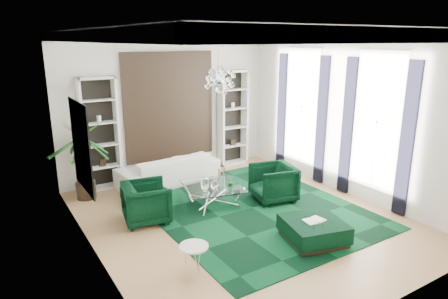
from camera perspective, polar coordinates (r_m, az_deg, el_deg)
floor at (r=8.60m, az=2.43°, el=-9.73°), size 6.00×7.00×0.02m
ceiling at (r=7.78m, az=2.76°, el=16.62°), size 6.00×7.00×0.02m
wall_back at (r=11.00m, az=-7.91°, el=6.17°), size 6.00×0.02×3.80m
wall_front at (r=5.57m, az=23.56°, el=-4.21°), size 6.00×0.02×3.80m
wall_left at (r=6.79m, az=-18.85°, el=-0.34°), size 0.02×7.00×3.80m
wall_right at (r=9.97m, az=17.03°, el=4.68°), size 0.02×7.00×3.80m
crown_molding at (r=7.78m, az=2.75°, el=15.81°), size 6.00×7.00×0.18m
ceiling_medallion at (r=8.03m, az=1.48°, el=16.31°), size 0.90×0.90×0.05m
tapestry at (r=10.95m, az=-7.80°, el=6.14°), size 2.50×0.06×2.80m
shelving_left at (r=10.27m, az=-17.29°, el=2.11°), size 0.90×0.38×2.80m
shelving_right at (r=11.84m, az=1.24°, el=4.52°), size 0.90×0.38×2.80m
painting at (r=7.38m, az=-19.62°, el=0.41°), size 0.04×1.30×1.60m
window_near at (r=9.40m, az=21.06°, el=3.70°), size 0.03×1.10×2.90m
curtain_near_a at (r=8.99m, az=24.69°, el=1.17°), size 0.07×0.30×3.25m
curtain_near_b at (r=9.90m, az=17.23°, el=3.11°), size 0.07×0.30×3.25m
window_far at (r=10.98m, az=11.07°, el=6.02°), size 0.03×1.10×2.90m
curtain_far_a at (r=10.45m, az=13.77°, el=3.99°), size 0.07×0.30×3.25m
curtain_far_b at (r=11.57m, az=8.25°, el=5.36°), size 0.07×0.30×3.25m
rug at (r=9.03m, az=4.05°, el=-8.36°), size 4.20×5.00×0.02m
sofa at (r=10.49m, az=-7.95°, el=-2.83°), size 2.70×1.25×0.77m
armchair_left at (r=8.41m, az=-11.00°, el=-7.43°), size 1.07×1.05×0.84m
armchair_right at (r=9.38m, az=7.04°, el=-4.74°), size 1.13×1.11×0.85m
coffee_table at (r=9.19m, az=-1.62°, el=-6.47°), size 1.52×1.52×0.43m
ottoman_side at (r=9.46m, az=-11.40°, el=-6.39°), size 0.91×0.91×0.35m
ottoman_front at (r=7.76m, az=12.65°, el=-11.28°), size 1.26×1.26×0.41m
book at (r=7.67m, az=12.75°, el=-9.81°), size 0.40×0.27×0.03m
side_table at (r=6.69m, az=-4.29°, el=-15.34°), size 0.61×0.61×0.46m
palm at (r=9.75m, az=-19.62°, el=0.18°), size 1.97×1.97×2.46m
chandelier at (r=8.21m, az=-0.72°, el=9.87°), size 0.88×0.88×0.63m
table_plant at (r=9.02m, az=0.95°, el=-4.60°), size 0.15×0.13×0.25m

